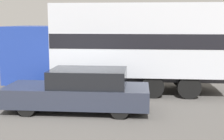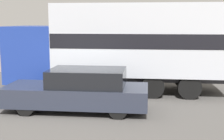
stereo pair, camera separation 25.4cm
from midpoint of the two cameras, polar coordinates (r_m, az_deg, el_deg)
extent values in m
plane|color=#514F4C|center=(10.11, -6.01, -7.65)|extent=(80.00, 80.00, 0.00)
cube|color=gray|center=(17.17, -0.72, 0.87)|extent=(60.00, 0.35, 0.93)
cube|color=navy|center=(13.50, -13.16, 2.99)|extent=(1.97, 2.47, 2.28)
cube|color=black|center=(13.82, -17.02, 4.87)|extent=(0.06, 2.10, 1.00)
cube|color=#2D2D33|center=(12.85, 5.71, -1.09)|extent=(6.78, 1.39, 0.25)
cube|color=silver|center=(12.67, 5.81, 5.63)|extent=(6.78, 2.53, 2.76)
cube|color=black|center=(12.67, 5.81, 5.55)|extent=(6.74, 2.55, 0.55)
cylinder|color=black|center=(12.68, -14.58, -2.45)|extent=(0.87, 0.28, 0.87)
cylinder|color=black|center=(14.64, -11.62, -0.83)|extent=(0.87, 0.28, 0.87)
cylinder|color=black|center=(11.97, 14.59, -3.12)|extent=(0.87, 0.28, 0.87)
cylinder|color=black|center=(14.04, 13.39, -1.31)|extent=(0.87, 0.28, 0.87)
cylinder|color=black|center=(11.85, 8.08, -3.04)|extent=(0.87, 0.28, 0.87)
cylinder|color=black|center=(13.93, 7.85, -1.22)|extent=(0.87, 0.28, 0.87)
cube|color=#282D3D|center=(10.16, -5.80, -4.56)|extent=(4.59, 1.72, 0.60)
cube|color=black|center=(9.97, -3.79, -1.39)|extent=(2.39, 1.58, 0.55)
cylinder|color=black|center=(9.93, -14.79, -6.51)|extent=(0.56, 0.20, 0.56)
cylinder|color=black|center=(11.28, -12.08, -4.56)|extent=(0.56, 0.20, 0.56)
cylinder|color=black|center=(9.31, 1.90, -7.26)|extent=(0.56, 0.20, 0.56)
cylinder|color=black|center=(10.73, 2.53, -5.06)|extent=(0.56, 0.20, 0.56)
cylinder|color=#473828|center=(17.41, -16.07, 0.56)|extent=(0.31, 0.31, 0.88)
cylinder|color=#B22626|center=(17.31, -16.19, 3.21)|extent=(0.40, 0.40, 0.74)
sphere|color=tan|center=(17.27, -16.26, 4.82)|extent=(0.24, 0.24, 0.24)
camera|label=1|loc=(0.13, -89.36, 0.10)|focal=50.00mm
camera|label=2|loc=(0.13, 90.64, -0.10)|focal=50.00mm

